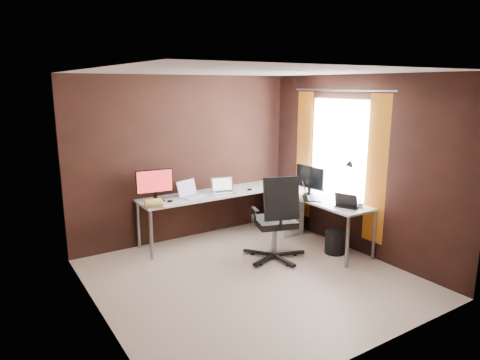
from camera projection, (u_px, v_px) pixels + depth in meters
The scene contains 15 objects.
room at pixel (271, 174), 5.28m from camera, with size 3.60×3.60×2.50m.
desk at pixel (259, 198), 6.48m from camera, with size 2.65×2.25×0.73m.
drawer_pedestal at pixel (284, 214), 6.96m from camera, with size 0.42×0.50×0.60m, color white.
monitor_left at pixel (155, 183), 6.06m from camera, with size 0.53×0.18×0.46m.
monitor_right at pixel (310, 179), 6.38m from camera, with size 0.15×0.54×0.44m.
laptop_white at pixel (190, 193), 6.35m from camera, with size 0.42×0.36×0.24m.
laptop_silver at pixel (223, 189), 6.58m from camera, with size 0.39×0.32×0.23m.
laptop_black_big at pixel (309, 196), 6.21m from camera, with size 0.41×0.43×0.23m.
laptop_black_small at pixel (347, 204), 5.79m from camera, with size 0.33×0.37×0.21m.
book_stack at pixel (154, 203), 5.84m from camera, with size 0.33×0.30×0.08m.
mouse_left at pixel (170, 201), 6.05m from camera, with size 0.09×0.06×0.03m, color black.
mouse_corner at pixel (250, 190), 6.70m from camera, with size 0.09×0.06×0.04m, color black.
desk_lamp at pixel (354, 178), 5.72m from camera, with size 0.20×0.23×0.64m.
office_chair at pixel (275, 235), 5.83m from camera, with size 0.67×0.71×1.20m.
wastebasket at pixel (335, 242), 6.09m from camera, with size 0.29×0.29×0.33m, color black.
Camera 1 is at (-2.78, -4.07, 2.36)m, focal length 32.00 mm.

